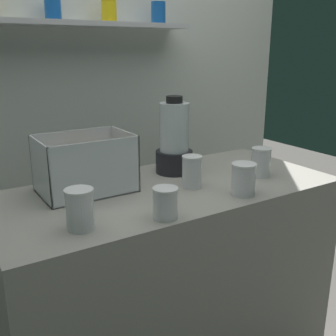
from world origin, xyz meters
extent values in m
cube|color=#9E998E|center=(0.00, 0.00, 0.45)|extent=(1.40, 0.64, 0.90)
cube|color=silver|center=(0.00, 0.77, 1.25)|extent=(2.60, 0.04, 2.50)
cube|color=silver|center=(-0.07, 0.65, 1.55)|extent=(1.12, 0.20, 0.02)
cylinder|color=#1959B2|center=(-0.21, 0.66, 1.62)|extent=(0.08, 0.08, 0.11)
cylinder|color=yellow|center=(0.07, 0.65, 1.62)|extent=(0.08, 0.08, 0.11)
cylinder|color=#1959B2|center=(0.35, 0.64, 1.62)|extent=(0.08, 0.08, 0.11)
cube|color=white|center=(-0.30, 0.13, 0.90)|extent=(0.35, 0.24, 0.01)
cube|color=white|center=(-0.30, 0.01, 1.01)|extent=(0.35, 0.01, 0.22)
cube|color=white|center=(-0.30, 0.25, 1.01)|extent=(0.35, 0.01, 0.22)
cube|color=white|center=(-0.47, 0.13, 1.01)|extent=(0.01, 0.24, 0.22)
cube|color=white|center=(-0.12, 0.13, 1.01)|extent=(0.01, 0.24, 0.22)
cone|color=orange|center=(-0.25, 0.13, 0.92)|extent=(0.19, 0.07, 0.03)
cone|color=orange|center=(-0.26, 0.13, 0.92)|extent=(0.15, 0.06, 0.03)
cone|color=orange|center=(-0.26, 0.11, 0.92)|extent=(0.12, 0.16, 0.03)
cone|color=orange|center=(-0.26, 0.13, 0.92)|extent=(0.10, 0.19, 0.03)
cone|color=orange|center=(-0.26, 0.13, 0.95)|extent=(0.18, 0.13, 0.03)
cone|color=orange|center=(-0.26, 0.12, 0.96)|extent=(0.07, 0.19, 0.04)
cone|color=orange|center=(-0.28, 0.13, 0.95)|extent=(0.05, 0.16, 0.03)
cone|color=orange|center=(-0.25, 0.12, 0.95)|extent=(0.18, 0.10, 0.03)
cone|color=orange|center=(-0.35, 0.14, 0.97)|extent=(0.20, 0.03, 0.02)
cone|color=orange|center=(-0.31, 0.14, 0.99)|extent=(0.07, 0.20, 0.03)
cone|color=orange|center=(-0.25, 0.11, 0.99)|extent=(0.14, 0.09, 0.03)
cone|color=orange|center=(-0.29, 0.14, 0.98)|extent=(0.15, 0.05, 0.03)
cone|color=orange|center=(-0.35, 0.14, 1.00)|extent=(0.17, 0.04, 0.03)
cylinder|color=black|center=(0.13, 0.16, 0.95)|extent=(0.17, 0.17, 0.10)
cylinder|color=silver|center=(0.13, 0.16, 1.11)|extent=(0.13, 0.13, 0.21)
cylinder|color=orange|center=(0.13, 0.16, 1.02)|extent=(0.12, 0.12, 0.04)
cylinder|color=black|center=(0.13, 0.16, 1.23)|extent=(0.07, 0.07, 0.03)
cylinder|color=white|center=(-0.44, -0.19, 0.96)|extent=(0.09, 0.09, 0.12)
cylinder|color=orange|center=(-0.44, -0.19, 0.95)|extent=(0.08, 0.08, 0.11)
cylinder|color=white|center=(-0.44, -0.19, 1.03)|extent=(0.09, 0.09, 0.01)
cylinder|color=white|center=(-0.17, -0.26, 0.95)|extent=(0.08, 0.08, 0.10)
cylinder|color=orange|center=(-0.17, -0.26, 0.93)|extent=(0.08, 0.08, 0.06)
cylinder|color=white|center=(-0.17, -0.26, 1.00)|extent=(0.08, 0.08, 0.01)
cylinder|color=white|center=(0.08, -0.05, 0.96)|extent=(0.08, 0.08, 0.12)
cylinder|color=orange|center=(0.08, -0.05, 0.94)|extent=(0.07, 0.07, 0.08)
cylinder|color=white|center=(0.08, -0.05, 1.03)|extent=(0.08, 0.08, 0.01)
cylinder|color=white|center=(0.19, -0.23, 0.96)|extent=(0.09, 0.09, 0.12)
cylinder|color=orange|center=(0.19, -0.23, 0.94)|extent=(0.08, 0.08, 0.08)
cylinder|color=white|center=(0.19, -0.23, 1.02)|extent=(0.09, 0.09, 0.01)
cylinder|color=white|center=(0.42, -0.10, 0.96)|extent=(0.08, 0.08, 0.12)
cylinder|color=red|center=(0.42, -0.10, 0.95)|extent=(0.08, 0.08, 0.09)
cylinder|color=white|center=(0.42, -0.10, 1.02)|extent=(0.09, 0.09, 0.01)
camera|label=1|loc=(-0.83, -1.30, 1.44)|focal=43.02mm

